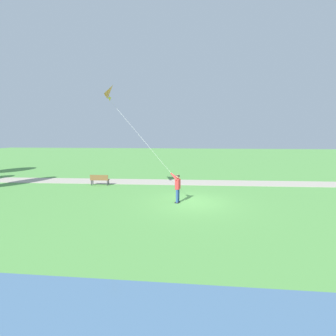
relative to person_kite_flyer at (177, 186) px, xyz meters
The scene contains 5 objects.
ground_plane 1.35m from the person_kite_flyer, 73.19° to the right, with size 120.00×120.00×0.00m, color #569947.
walkway_path 6.51m from the person_kite_flyer, 10.64° to the left, with size 2.40×32.00×0.02m, color #ADA393.
person_kite_flyer is the anchor object (origin of this frame).
flying_kite 7.23m from the person_kite_flyer, 72.70° to the left, with size 2.07×4.35×5.48m.
park_bench_near_walkway 8.04m from the person_kite_flyer, 55.86° to the left, with size 0.48×1.51×0.88m.
Camera 1 is at (-14.33, 0.02, 4.08)m, focal length 25.51 mm.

